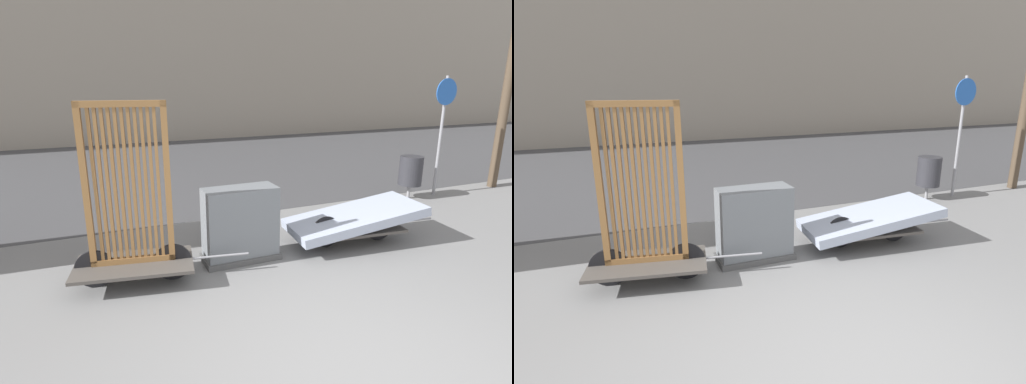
% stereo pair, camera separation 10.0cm
% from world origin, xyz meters
% --- Properties ---
extents(road_strip, '(56.00, 9.61, 0.01)m').
position_xyz_m(road_strip, '(0.00, 9.19, 0.00)').
color(road_strip, '#424244').
rests_on(road_strip, ground_plane).
extents(bike_cart_with_bedframe, '(2.11, 0.99, 2.15)m').
position_xyz_m(bike_cart_with_bedframe, '(-1.57, 2.52, 0.75)').
color(bike_cart_with_bedframe, '#4C4742').
rests_on(bike_cart_with_bedframe, ground_plane).
extents(bike_cart_with_mattress, '(2.41, 1.13, 0.62)m').
position_xyz_m(bike_cart_with_mattress, '(1.58, 2.52, 0.38)').
color(bike_cart_with_mattress, '#4C4742').
rests_on(bike_cart_with_mattress, ground_plane).
extents(utility_cabinet, '(1.04, 0.47, 1.01)m').
position_xyz_m(utility_cabinet, '(-0.17, 2.65, 0.46)').
color(utility_cabinet, '#4C4C4C').
rests_on(utility_cabinet, ground_plane).
extents(trash_bin, '(0.46, 0.46, 0.88)m').
position_xyz_m(trash_bin, '(4.07, 4.03, 0.58)').
color(trash_bin, gray).
rests_on(trash_bin, ground_plane).
extents(sign_post, '(0.52, 0.06, 2.45)m').
position_xyz_m(sign_post, '(4.77, 4.02, 1.58)').
color(sign_post, gray).
rests_on(sign_post, ground_plane).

